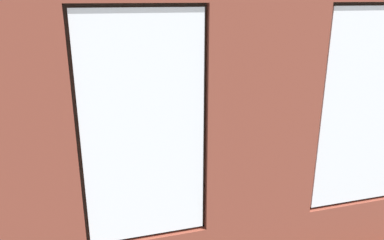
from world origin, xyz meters
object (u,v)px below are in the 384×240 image
(coffee_table, at_px, (193,140))
(potted_plant_beside_window_right, at_px, (77,199))
(potted_plant_between_couches, at_px, (323,184))
(potted_plant_foreground_right, at_px, (34,112))
(couch_by_window, at_px, (220,217))
(cup_ceramic, at_px, (183,134))
(potted_plant_near_tv, at_px, (21,181))
(couch_left, at_px, (306,128))
(table_plant_small, at_px, (193,131))
(potted_plant_mid_room_small, at_px, (228,133))
(remote_gray, at_px, (174,141))
(potted_plant_corner_near_left, at_px, (265,94))
(potted_plant_by_left_couch, at_px, (256,110))
(candle_jar, at_px, (209,129))
(papasan_chair, at_px, (113,112))

(coffee_table, height_order, potted_plant_beside_window_right, potted_plant_beside_window_right)
(coffee_table, relative_size, potted_plant_between_couches, 1.51)
(potted_plant_between_couches, xyz_separation_m, potted_plant_foreground_right, (3.82, -4.41, -0.05))
(couch_by_window, height_order, potted_plant_foreground_right, couch_by_window)
(cup_ceramic, distance_m, potted_plant_foreground_right, 3.34)
(couch_by_window, distance_m, potted_plant_near_tv, 2.41)
(potted_plant_foreground_right, height_order, potted_plant_near_tv, potted_plant_near_tv)
(couch_left, distance_m, coffee_table, 2.33)
(table_plant_small, height_order, potted_plant_mid_room_small, table_plant_small)
(potted_plant_beside_window_right, relative_size, potted_plant_foreground_right, 1.85)
(potted_plant_foreground_right, distance_m, potted_plant_near_tv, 3.54)
(remote_gray, relative_size, potted_plant_corner_near_left, 0.22)
(remote_gray, distance_m, potted_plant_near_tv, 2.51)
(couch_by_window, xyz_separation_m, potted_plant_mid_room_small, (-1.18, -2.82, -0.09))
(couch_left, xyz_separation_m, potted_plant_by_left_couch, (0.40, -1.39, -0.01))
(potted_plant_near_tv, bearing_deg, coffee_table, -151.62)
(couch_by_window, height_order, cup_ceramic, couch_by_window)
(table_plant_small, bearing_deg, potted_plant_mid_room_small, -148.58)
(candle_jar, bearing_deg, potted_plant_between_couches, 106.45)
(potted_plant_by_left_couch, bearing_deg, potted_plant_near_tv, 32.99)
(candle_jar, bearing_deg, potted_plant_foreground_right, -33.09)
(potted_plant_beside_window_right, bearing_deg, potted_plant_by_left_couch, -133.82)
(candle_jar, xyz_separation_m, potted_plant_beside_window_right, (2.19, 2.54, 0.38))
(coffee_table, relative_size, potted_plant_mid_room_small, 3.17)
(potted_plant_mid_room_small, relative_size, potted_plant_foreground_right, 0.51)
(candle_jar, height_order, potted_plant_by_left_couch, candle_jar)
(potted_plant_between_couches, bearing_deg, potted_plant_mid_room_small, -86.19)
(cup_ceramic, relative_size, remote_gray, 0.48)
(potted_plant_foreground_right, bearing_deg, potted_plant_mid_room_small, 155.71)
(remote_gray, bearing_deg, couch_by_window, -128.91)
(remote_gray, relative_size, papasan_chair, 0.14)
(couch_by_window, height_order, potted_plant_between_couches, potted_plant_between_couches)
(table_plant_small, height_order, potted_plant_by_left_couch, table_plant_small)
(candle_jar, relative_size, remote_gray, 0.63)
(coffee_table, xyz_separation_m, candle_jar, (-0.33, -0.13, 0.11))
(candle_jar, bearing_deg, table_plant_small, 21.63)
(potted_plant_foreground_right, bearing_deg, couch_by_window, 118.77)
(cup_ceramic, xyz_separation_m, candle_jar, (-0.49, -0.04, 0.01))
(table_plant_small, relative_size, potted_plant_beside_window_right, 0.15)
(couch_by_window, height_order, potted_plant_beside_window_right, potted_plant_beside_window_right)
(couch_by_window, distance_m, table_plant_small, 2.33)
(coffee_table, xyz_separation_m, potted_plant_corner_near_left, (-2.47, -2.21, 0.10))
(potted_plant_by_left_couch, distance_m, potted_plant_between_couches, 3.88)
(cup_ceramic, bearing_deg, potted_plant_by_left_couch, -145.43)
(cup_ceramic, distance_m, potted_plant_near_tv, 2.80)
(couch_left, xyz_separation_m, coffee_table, (2.32, 0.13, 0.05))
(couch_by_window, distance_m, potted_plant_between_couches, 1.38)
(coffee_table, bearing_deg, remote_gray, 17.31)
(papasan_chair, bearing_deg, potted_plant_near_tv, 67.52)
(potted_plant_near_tv, bearing_deg, potted_plant_by_left_couch, -147.01)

